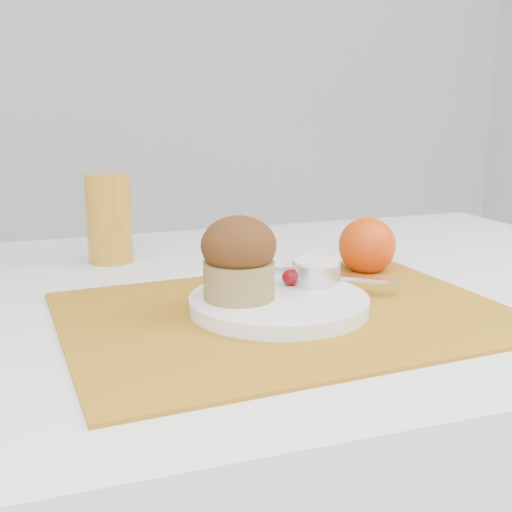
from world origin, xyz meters
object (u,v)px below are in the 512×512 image
object	(u,v)px
plate	(279,303)
juice_glass	(109,218)
muffin	(239,258)
orange	(367,246)

from	to	relation	value
plate	juice_glass	world-z (taller)	juice_glass
juice_glass	muffin	bearing A→B (deg)	-70.69
plate	orange	xyz separation A→B (m)	(0.18, 0.13, 0.03)
orange	juice_glass	size ratio (longest dim) A/B	0.60
orange	juice_glass	xyz separation A→B (m)	(-0.33, 0.19, 0.03)
juice_glass	muffin	xyz separation A→B (m)	(0.11, -0.31, 0.00)
muffin	plate	bearing A→B (deg)	-10.17
orange	muffin	size ratio (longest dim) A/B	0.85
juice_glass	plate	bearing A→B (deg)	-64.10
plate	orange	distance (m)	0.22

